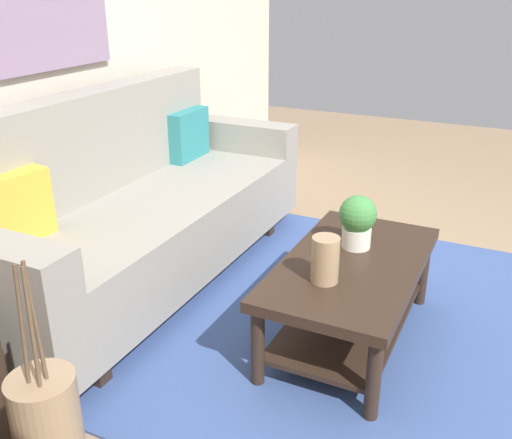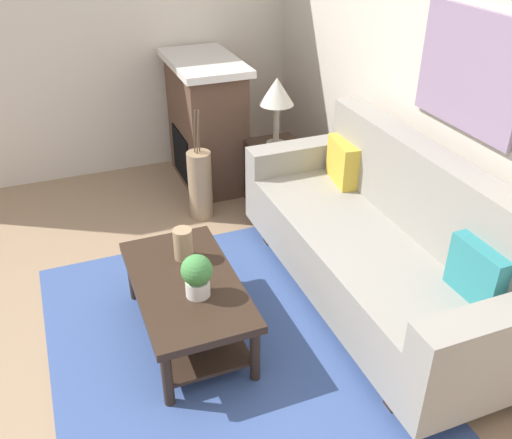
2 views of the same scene
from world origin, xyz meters
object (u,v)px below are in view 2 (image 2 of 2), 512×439
(throw_pillow_mustard, at_px, (343,162))
(coffee_table, at_px, (187,296))
(tabletop_vase, at_px, (183,244))
(fireplace, at_px, (206,122))
(throw_pillow_teal, at_px, (478,272))
(framed_painting, at_px, (469,71))
(potted_plant_tabletop, at_px, (197,274))
(side_table, at_px, (275,174))
(table_lamp, at_px, (277,94))
(floor_vase, at_px, (200,185))
(couch, at_px, (378,244))

(throw_pillow_mustard, distance_m, coffee_table, 1.58)
(tabletop_vase, height_order, fireplace, fireplace)
(throw_pillow_teal, height_order, framed_painting, framed_painting)
(potted_plant_tabletop, distance_m, side_table, 1.94)
(potted_plant_tabletop, relative_size, fireplace, 0.23)
(throw_pillow_mustard, height_order, tabletop_vase, throw_pillow_mustard)
(tabletop_vase, bearing_deg, table_lamp, 135.88)
(potted_plant_tabletop, distance_m, fireplace, 2.30)
(throw_pillow_teal, distance_m, table_lamp, 2.24)
(floor_vase, height_order, framed_painting, framed_painting)
(fireplace, xyz_separation_m, floor_vase, (0.63, -0.26, -0.29))
(tabletop_vase, distance_m, potted_plant_tabletop, 0.39)
(potted_plant_tabletop, bearing_deg, throw_pillow_mustard, 120.63)
(throw_pillow_teal, height_order, fireplace, fireplace)
(floor_vase, bearing_deg, framed_painting, 39.72)
(couch, height_order, throw_pillow_mustard, couch)
(couch, relative_size, side_table, 4.18)
(coffee_table, xyz_separation_m, tabletop_vase, (-0.24, 0.05, 0.22))
(potted_plant_tabletop, xyz_separation_m, floor_vase, (-1.55, 0.47, -0.28))
(throw_pillow_teal, xyz_separation_m, coffee_table, (-0.82, -1.39, -0.37))
(fireplace, distance_m, framed_painting, 2.51)
(side_table, height_order, framed_painting, framed_painting)
(side_table, distance_m, table_lamp, 0.71)
(table_lamp, relative_size, fireplace, 0.49)
(throw_pillow_teal, height_order, table_lamp, table_lamp)
(tabletop_vase, relative_size, side_table, 0.37)
(framed_painting, bearing_deg, couch, -90.00)
(tabletop_vase, height_order, table_lamp, table_lamp)
(coffee_table, height_order, tabletop_vase, tabletop_vase)
(fireplace, bearing_deg, framed_painting, 24.81)
(couch, relative_size, potted_plant_tabletop, 8.93)
(table_lamp, bearing_deg, throw_pillow_mustard, 16.88)
(floor_vase, bearing_deg, fireplace, 157.58)
(floor_vase, bearing_deg, table_lamp, 88.63)
(coffee_table, distance_m, table_lamp, 1.94)
(potted_plant_tabletop, height_order, floor_vase, potted_plant_tabletop)
(coffee_table, bearing_deg, potted_plant_tabletop, 11.84)
(table_lamp, bearing_deg, floor_vase, -91.37)
(potted_plant_tabletop, height_order, fireplace, fireplace)
(tabletop_vase, relative_size, framed_painting, 0.24)
(side_table, height_order, table_lamp, table_lamp)
(throw_pillow_teal, bearing_deg, framed_painting, 155.19)
(throw_pillow_teal, distance_m, coffee_table, 1.66)
(coffee_table, bearing_deg, table_lamp, 139.82)
(couch, height_order, coffee_table, couch)
(potted_plant_tabletop, relative_size, side_table, 0.47)
(coffee_table, xyz_separation_m, fireplace, (-2.03, 0.76, 0.27))
(coffee_table, bearing_deg, tabletop_vase, 166.95)
(couch, height_order, side_table, couch)
(couch, relative_size, fireplace, 2.02)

